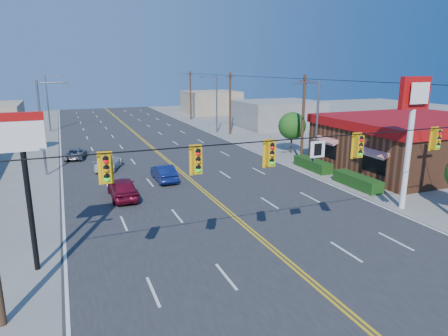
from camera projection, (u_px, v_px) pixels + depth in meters
name	position (u px, v px, depth m)	size (l,w,h in m)	color
ground	(290.00, 264.00, 18.81)	(160.00, 160.00, 0.00)	gray
road	(176.00, 168.00, 36.76)	(20.00, 120.00, 0.06)	#2D2D30
signal_span	(292.00, 164.00, 17.57)	(24.32, 0.34, 9.00)	#47301E
kfc	(411.00, 143.00, 36.27)	(16.30, 12.40, 4.70)	brown
kfc_pylon	(412.00, 117.00, 24.94)	(2.20, 0.36, 8.50)	white
pizza_hut_sign	(24.00, 160.00, 17.12)	(1.90, 0.30, 6.85)	black
streetlight_se	(315.00, 122.00, 34.22)	(2.55, 0.25, 8.00)	gray
streetlight_ne	(215.00, 101.00, 55.78)	(2.55, 0.25, 8.00)	gray
streetlight_sw	(44.00, 123.00, 33.52)	(2.55, 0.25, 8.00)	gray
streetlight_nw	(49.00, 100.00, 56.88)	(2.55, 0.25, 8.00)	gray
utility_pole_near	(303.00, 119.00, 38.40)	(0.28, 0.28, 8.40)	#47301E
utility_pole_mid	(230.00, 104.00, 54.57)	(0.28, 0.28, 8.40)	#47301E
utility_pole_far	(191.00, 96.00, 70.74)	(0.28, 0.28, 8.40)	#47301E
tree_kfc_rear	(292.00, 126.00, 42.78)	(2.94, 2.94, 4.41)	#47301E
tree_west	(27.00, 126.00, 43.92)	(2.80, 2.80, 4.20)	#47301E
bld_east_mid	(278.00, 114.00, 62.28)	(12.00, 10.00, 4.00)	gray
bld_east_far	(211.00, 102.00, 80.90)	(10.00, 10.00, 4.40)	tan
car_magenta	(123.00, 189.00, 28.04)	(1.77, 4.39, 1.50)	maroon
car_blue	(164.00, 173.00, 32.41)	(1.40, 4.00, 1.32)	navy
car_white	(109.00, 163.00, 36.09)	(1.77, 4.35, 1.26)	white
car_silver	(76.00, 154.00, 40.36)	(1.77, 3.84, 1.07)	gray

